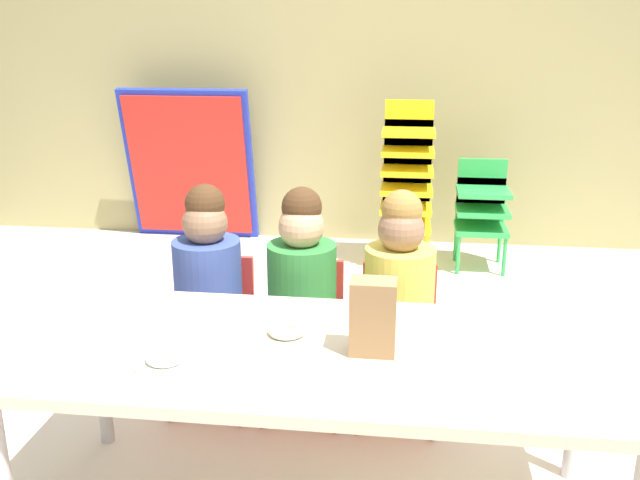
# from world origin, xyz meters

# --- Properties ---
(ground_plane) EXTENTS (6.11, 4.62, 0.02)m
(ground_plane) POSITION_xyz_m (-0.00, -0.00, -0.01)
(ground_plane) COLOR silver
(back_wall) EXTENTS (6.11, 0.10, 2.40)m
(back_wall) POSITION_xyz_m (0.00, 2.31, 1.20)
(back_wall) COLOR tan
(back_wall) RESTS_ON ground_plane
(craft_table) EXTENTS (1.82, 0.76, 0.59)m
(craft_table) POSITION_xyz_m (-0.03, -0.71, 0.54)
(craft_table) COLOR beige
(craft_table) RESTS_ON ground_plane
(seated_child_near_camera) EXTENTS (0.32, 0.31, 0.92)m
(seated_child_near_camera) POSITION_xyz_m (-0.53, -0.10, 0.55)
(seated_child_near_camera) COLOR red
(seated_child_near_camera) RESTS_ON ground_plane
(seated_child_middle_seat) EXTENTS (0.32, 0.32, 0.92)m
(seated_child_middle_seat) POSITION_xyz_m (-0.16, -0.10, 0.55)
(seated_child_middle_seat) COLOR red
(seated_child_middle_seat) RESTS_ON ground_plane
(seated_child_far_right) EXTENTS (0.32, 0.32, 0.92)m
(seated_child_far_right) POSITION_xyz_m (0.20, -0.10, 0.55)
(seated_child_far_right) COLOR red
(seated_child_far_right) RESTS_ON ground_plane
(kid_chair_yellow_stack) EXTENTS (0.32, 0.30, 1.04)m
(kid_chair_yellow_stack) POSITION_xyz_m (0.22, 1.78, 0.58)
(kid_chair_yellow_stack) COLOR yellow
(kid_chair_yellow_stack) RESTS_ON ground_plane
(kid_chair_green_stack) EXTENTS (0.32, 0.30, 0.68)m
(kid_chair_green_stack) POSITION_xyz_m (0.69, 1.78, 0.40)
(kid_chair_green_stack) COLOR green
(kid_chair_green_stack) RESTS_ON ground_plane
(folded_activity_table) EXTENTS (0.90, 0.29, 1.09)m
(folded_activity_table) POSITION_xyz_m (-1.30, 2.11, 0.54)
(folded_activity_table) COLOR #1E33BF
(folded_activity_table) RESTS_ON ground_plane
(paper_bag_brown) EXTENTS (0.13, 0.09, 0.22)m
(paper_bag_brown) POSITION_xyz_m (0.13, -0.72, 0.70)
(paper_bag_brown) COLOR #9E754C
(paper_bag_brown) RESTS_ON craft_table
(paper_plate_near_edge) EXTENTS (0.18, 0.18, 0.01)m
(paper_plate_near_edge) POSITION_xyz_m (-0.43, -0.87, 0.59)
(paper_plate_near_edge) COLOR white
(paper_plate_near_edge) RESTS_ON craft_table
(donut_powdered_on_plate) EXTENTS (0.11, 0.11, 0.03)m
(donut_powdered_on_plate) POSITION_xyz_m (-0.43, -0.87, 0.61)
(donut_powdered_on_plate) COLOR white
(donut_powdered_on_plate) RESTS_ON craft_table
(donut_powdered_loose) EXTENTS (0.12, 0.12, 0.03)m
(donut_powdered_loose) POSITION_xyz_m (-0.13, -0.63, 0.61)
(donut_powdered_loose) COLOR white
(donut_powdered_loose) RESTS_ON craft_table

